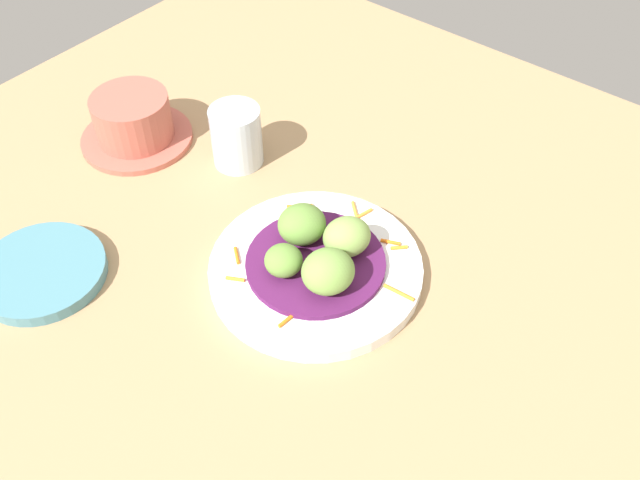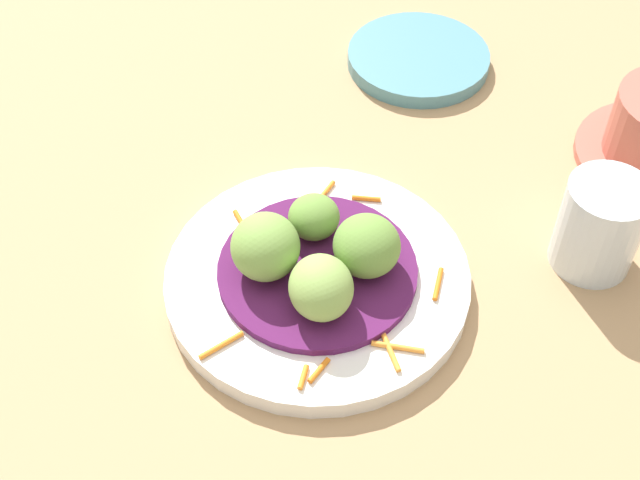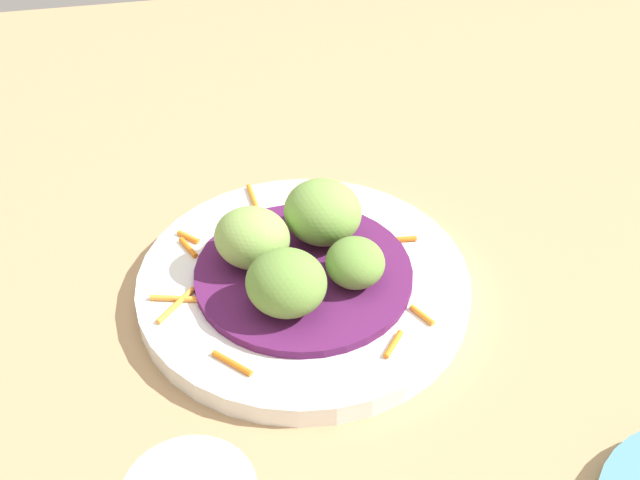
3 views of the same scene
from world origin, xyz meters
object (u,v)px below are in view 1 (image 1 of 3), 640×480
Objects in this scene: guac_scoop_left at (302,224)px; guac_scoop_center at (284,260)px; main_plate at (316,269)px; side_plate_small at (42,272)px; water_glass at (236,136)px; guac_scoop_back at (347,237)px; terracotta_bowl at (133,122)px; guac_scoop_right at (330,270)px.

guac_scoop_center is (1.61, -4.95, -0.49)cm from guac_scoop_left.
main_plate is 1.67× the size of side_plate_small.
main_plate is at bearing -23.82° from water_glass.
guac_scoop_back reaches higher than side_plate_small.
side_plate_small is at bearing -140.59° from main_plate.
terracotta_bowl reaches higher than side_plate_small.
terracotta_bowl is (-31.68, 6.60, -0.94)cm from guac_scoop_center.
guac_scoop_back reaches higher than guac_scoop_center.
main_plate is at bearing 153.01° from guac_scoop_right.
side_plate_small is 28.28cm from water_glass.
guac_scoop_left and guac_scoop_back have the same top height.
side_plate_small is 24.69cm from terracotta_bowl.
terracotta_bowl is (-10.12, 22.41, 2.31)cm from side_plate_small.
guac_scoop_center is 0.28× the size of terracotta_bowl.
guac_scoop_center is at bearing -161.99° from guac_scoop_right.
guac_scoop_center is 32.37cm from terracotta_bowl.
guac_scoop_right reaches higher than guac_scoop_back.
terracotta_bowl is at bearing -157.60° from water_glass.
guac_scoop_right reaches higher than guac_scoop_center.
guac_scoop_left is 30.15cm from terracotta_bowl.
terracotta_bowl is at bearing 114.31° from side_plate_small.
guac_scoop_right is (4.95, 1.61, 0.69)cm from guac_scoop_center.
guac_scoop_left is 5.23cm from guac_scoop_center.
side_plate_small is at bearing -65.69° from terracotta_bowl.
water_glass reaches higher than guac_scoop_left.
terracotta_bowl reaches higher than guac_scoop_back.
guac_scoop_left reaches higher than main_plate.
guac_scoop_right is (3.28, -1.67, 3.85)cm from main_plate.
guac_scoop_center is 26.93cm from side_plate_small.
guac_scoop_right is 1.05× the size of guac_scoop_back.
guac_scoop_left is 7.37cm from guac_scoop_right.
guac_scoop_left is at bearing -23.18° from water_glass.
guac_scoop_left is 1.01× the size of guac_scoop_back.
guac_scoop_center is 5.25cm from guac_scoop_right.
water_glass is (-16.71, 7.15, -0.56)cm from guac_scoop_left.
main_plate is 4.85cm from guac_scoop_center.
guac_scoop_back is at bearing 18.01° from guac_scoop_left.
main_plate is at bearing 63.01° from guac_scoop_center.
guac_scoop_right reaches higher than guac_scoop_left.
water_glass is (-23.27, 10.49, -0.76)cm from guac_scoop_right.
guac_scoop_right reaches higher than main_plate.
water_glass is (13.36, 5.51, 0.87)cm from terracotta_bowl.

